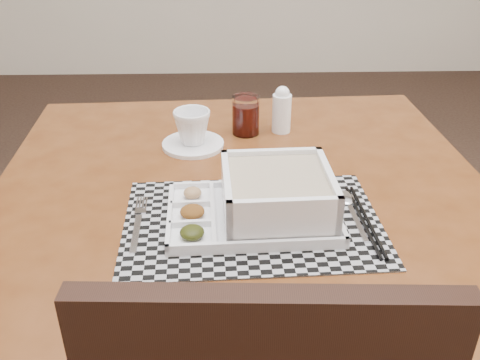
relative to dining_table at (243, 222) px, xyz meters
name	(u,v)px	position (x,y,z in m)	size (l,w,h in m)	color
floor	(243,275)	(0.02, 0.68, -0.71)	(5.00, 5.00, 0.00)	black
dining_table	(243,222)	(0.00, 0.00, 0.00)	(1.10, 1.10, 0.79)	#4F260E
placemat	(252,222)	(0.01, -0.12, 0.08)	(0.48, 0.33, 0.00)	#9C9DA3
serving_tray	(270,200)	(0.05, -0.11, 0.12)	(0.33, 0.23, 0.10)	white
fork	(139,222)	(-0.20, -0.12, 0.09)	(0.02, 0.19, 0.00)	silver
spoon	(348,201)	(0.21, -0.06, 0.09)	(0.04, 0.18, 0.01)	silver
chopsticks	(365,220)	(0.23, -0.13, 0.09)	(0.03, 0.24, 0.01)	black
saucer	(193,144)	(-0.11, 0.21, 0.09)	(0.15, 0.15, 0.01)	white
cup	(192,127)	(-0.11, 0.21, 0.13)	(0.09, 0.09, 0.08)	white
juice_glass	(246,117)	(0.02, 0.28, 0.13)	(0.07, 0.07, 0.10)	white
creamer_bottle	(282,110)	(0.11, 0.29, 0.14)	(0.05, 0.05, 0.12)	white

